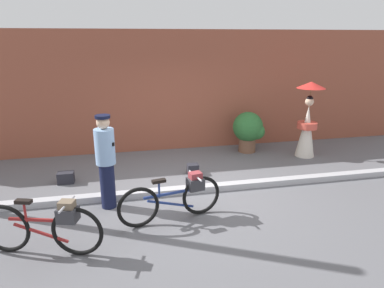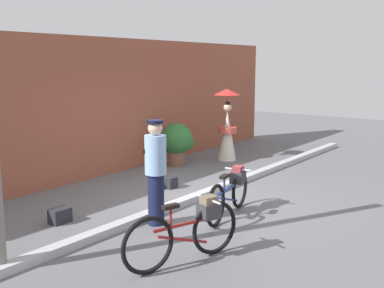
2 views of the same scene
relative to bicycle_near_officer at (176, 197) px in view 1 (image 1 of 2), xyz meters
name	(u,v)px [view 1 (image 1 of 2)]	position (x,y,z in m)	size (l,w,h in m)	color
ground_plane	(189,192)	(0.42, 0.98, -0.41)	(30.00, 30.00, 0.00)	slate
building_wall	(166,91)	(0.42, 4.01, 1.15)	(14.00, 0.40, 3.12)	brown
sidewalk_curb	(189,190)	(0.42, 0.98, -0.35)	(14.00, 0.20, 0.12)	#B2B2B7
bicycle_near_officer	(176,197)	(0.00, 0.00, 0.00)	(1.76, 0.54, 0.78)	black
bicycle_far_side	(46,226)	(-1.91, -0.59, 0.03)	(1.72, 0.63, 0.83)	black
person_officer	(106,160)	(-1.11, 0.69, 0.49)	(0.34, 0.34, 1.68)	#141938
person_with_parasol	(308,122)	(3.77, 2.54, 0.49)	(0.70, 0.70, 1.89)	silver
potted_plant_by_door	(249,129)	(2.47, 3.16, 0.20)	(0.81, 0.79, 1.07)	brown
backpack_on_pavement	(193,169)	(0.70, 1.90, -0.29)	(0.25, 0.20, 0.23)	#26262D
backpack_spare	(66,178)	(-2.00, 1.97, -0.29)	(0.33, 0.22, 0.24)	#26262D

